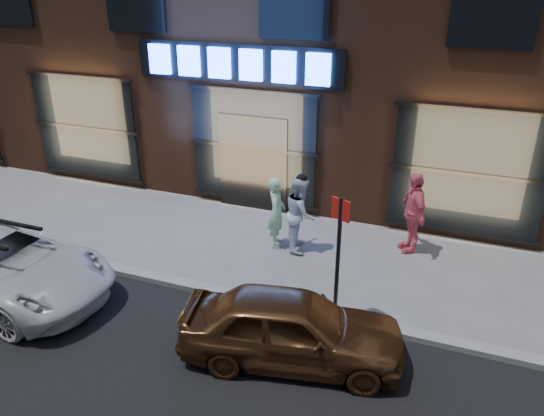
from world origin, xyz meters
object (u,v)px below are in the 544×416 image
(sign_post, at_px, (338,248))
(man_bowtie, at_px, (276,212))
(man_cap, at_px, (300,214))
(gold_sedan, at_px, (292,327))
(passerby, at_px, (413,212))

(sign_post, bearing_deg, man_bowtie, 156.17)
(man_cap, distance_m, sign_post, 2.64)
(man_bowtie, relative_size, gold_sedan, 0.46)
(man_bowtie, xyz_separation_m, man_cap, (0.54, 0.03, 0.04))
(man_bowtie, height_order, sign_post, sign_post)
(man_bowtie, xyz_separation_m, gold_sedan, (1.54, -3.45, -0.20))
(man_bowtie, bearing_deg, passerby, -92.38)
(man_bowtie, height_order, man_cap, man_cap)
(passerby, xyz_separation_m, gold_sedan, (-1.26, -4.25, -0.30))
(man_bowtie, distance_m, gold_sedan, 3.78)
(man_cap, height_order, sign_post, sign_post)
(man_bowtie, distance_m, sign_post, 2.94)
(man_bowtie, relative_size, man_cap, 0.95)
(man_bowtie, height_order, passerby, passerby)
(passerby, height_order, gold_sedan, passerby)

